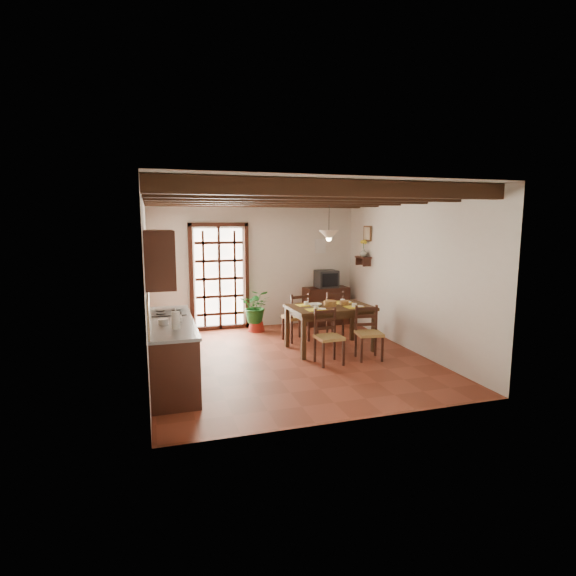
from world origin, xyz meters
name	(u,v)px	position (x,y,z in m)	size (l,w,h in m)	color
ground_plane	(289,359)	(0.00, 0.00, 0.00)	(5.00, 5.00, 0.00)	brown
room_shell	(289,252)	(0.00, 0.00, 1.82)	(4.52, 5.02, 2.81)	silver
ceiling_beams	(289,197)	(0.00, 0.00, 2.69)	(4.50, 4.34, 0.20)	black
french_door	(219,275)	(-0.80, 2.45, 1.18)	(1.26, 0.11, 2.32)	white
kitchen_counter	(171,351)	(-1.96, -0.60, 0.47)	(0.64, 2.25, 1.38)	black
upper_cabinet	(159,259)	(-2.08, -1.30, 1.85)	(0.35, 0.80, 0.70)	black
range_hood	(160,260)	(-2.05, -0.05, 1.73)	(0.38, 0.60, 0.54)	white
counter_items	(170,316)	(-1.95, -0.51, 0.96)	(0.50, 1.43, 0.25)	black
dining_table	(330,312)	(0.87, 0.33, 0.70)	(1.51, 1.01, 0.80)	#372212
chair_near_left	(329,347)	(0.54, -0.44, 0.28)	(0.43, 0.41, 0.89)	#A38145
chair_near_right	(369,343)	(1.27, -0.41, 0.28)	(0.47, 0.45, 0.90)	#A38145
chair_far_left	(296,326)	(0.47, 1.06, 0.30)	(0.51, 0.49, 0.95)	#A38145
chair_far_right	(330,323)	(1.20, 1.10, 0.30)	(0.52, 0.50, 0.95)	#A38145
table_setting	(330,302)	(0.87, 0.33, 0.88)	(1.07, 0.71, 0.10)	yellow
table_bowl	(315,305)	(0.60, 0.37, 0.83)	(0.22, 0.22, 0.05)	white
sideboard	(326,306)	(1.56, 2.23, 0.42)	(0.99, 0.45, 0.84)	black
crt_tv	(326,279)	(1.56, 2.22, 1.03)	(0.46, 0.43, 0.39)	black
fuse_box	(320,246)	(1.50, 2.48, 1.75)	(0.25, 0.03, 0.32)	white
plant_pot	(256,326)	(-0.10, 2.05, 0.11)	(0.36, 0.36, 0.22)	maroon
potted_plant	(256,305)	(-0.10, 2.05, 0.57)	(1.67, 1.43, 1.86)	#144C19
wall_shelf	(363,259)	(2.14, 1.60, 1.51)	(0.20, 0.42, 0.20)	black
shelf_vase	(363,252)	(2.14, 1.60, 1.65)	(0.15, 0.15, 0.15)	#B2BFB2
shelf_flowers	(364,243)	(2.14, 1.60, 1.86)	(0.14, 0.14, 0.36)	yellow
framed_picture	(367,233)	(2.22, 1.60, 2.05)	(0.03, 0.32, 0.32)	brown
pendant_lamp	(329,234)	(0.87, 0.43, 2.08)	(0.36, 0.36, 0.84)	black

